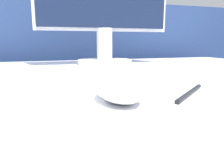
% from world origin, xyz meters
% --- Properties ---
extents(partition_panel, '(5.00, 0.03, 1.05)m').
position_xyz_m(partition_panel, '(0.00, 0.72, 0.53)').
color(partition_panel, navy).
rests_on(partition_panel, ground_plane).
extents(computer_mouse_near, '(0.07, 0.11, 0.04)m').
position_xyz_m(computer_mouse_near, '(0.03, -0.20, 0.76)').
color(computer_mouse_near, white).
rests_on(computer_mouse_near, desk).
extents(keyboard, '(0.44, 0.18, 0.02)m').
position_xyz_m(keyboard, '(-0.04, 0.04, 0.75)').
color(keyboard, silver).
rests_on(keyboard, desk).
extents(pen, '(0.11, 0.09, 0.01)m').
position_xyz_m(pen, '(0.16, -0.20, 0.75)').
color(pen, black).
rests_on(pen, desk).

